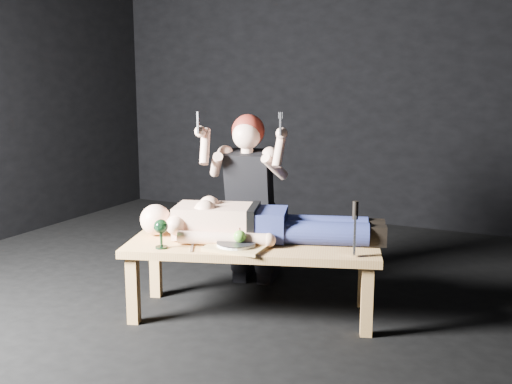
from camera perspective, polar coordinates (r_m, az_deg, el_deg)
ground at (r=4.00m, az=-2.88°, el=-10.09°), size 5.00×5.00×0.00m
back_wall at (r=6.05m, az=8.48°, el=11.38°), size 5.00×0.00×5.00m
table at (r=3.69m, az=-0.34°, el=-8.18°), size 1.59×0.99×0.45m
lying_man at (r=3.67m, az=0.51°, el=-2.59°), size 1.46×0.83×0.25m
kneeling_woman at (r=4.13m, az=-0.39°, el=-0.57°), size 0.77×0.84×1.22m
serving_tray at (r=3.49m, az=-1.87°, el=-5.21°), size 0.35×0.26×0.02m
plate at (r=3.49m, az=-1.87°, el=-4.92°), size 0.23×0.23×0.02m
apple at (r=3.48m, az=-1.53°, el=-4.21°), size 0.07×0.07×0.07m
goblet at (r=3.53m, az=-8.93°, el=-3.92°), size 0.10×0.10×0.17m
fork_flat at (r=3.52m, az=-6.07°, el=-5.27°), size 0.09×0.15×0.01m
knife_flat at (r=3.43m, az=0.28°, el=-5.61°), size 0.06×0.16×0.01m
spoon_flat at (r=3.55m, az=-0.58°, el=-5.06°), size 0.16×0.05×0.01m
carving_knife at (r=3.35m, az=9.29°, el=-3.48°), size 0.05×0.05×0.31m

